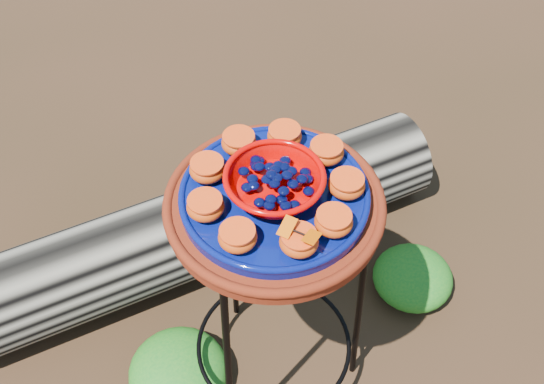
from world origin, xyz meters
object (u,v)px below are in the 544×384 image
red_bowl (274,184)px  driftwood_log (206,227)px  plant_stand (274,304)px  terracotta_saucer (274,207)px  cobalt_plate (274,197)px

red_bowl → driftwood_log: red_bowl is taller
red_bowl → plant_stand: bearing=0.0°
plant_stand → red_bowl: (0.00, 0.00, 0.44)m
plant_stand → driftwood_log: plant_stand is taller
terracotta_saucer → driftwood_log: bearing=86.8°
cobalt_plate → terracotta_saucer: bearing=0.0°
terracotta_saucer → driftwood_log: 0.73m
plant_stand → red_bowl: size_ratio=3.75×
cobalt_plate → red_bowl: (0.00, 0.00, 0.04)m
plant_stand → red_bowl: bearing=0.0°
cobalt_plate → red_bowl: 0.04m
terracotta_saucer → red_bowl: red_bowl is taller
red_bowl → driftwood_log: 0.79m
plant_stand → red_bowl: red_bowl is taller
terracotta_saucer → cobalt_plate: cobalt_plate is taller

